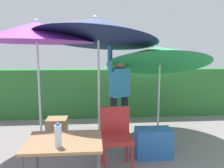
{
  "coord_description": "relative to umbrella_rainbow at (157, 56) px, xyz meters",
  "views": [
    {
      "loc": [
        -0.33,
        -3.87,
        1.72
      ],
      "look_at": [
        0.0,
        0.3,
        1.1
      ],
      "focal_mm": 36.27,
      "sensor_mm": 36.0,
      "label": 1
    }
  ],
  "objects": [
    {
      "name": "umbrella_yellow",
      "position": [
        -2.16,
        -0.56,
        0.4
      ],
      "size": [
        1.88,
        1.88,
        2.23
      ],
      "color": "silver",
      "rests_on": "ground_plane"
    },
    {
      "name": "hedge_row",
      "position": [
        -0.91,
        1.59,
        -0.99
      ],
      "size": [
        8.0,
        0.7,
        1.25
      ],
      "primitive_type": "cube",
      "color": "#2D7033",
      "rests_on": "ground_plane"
    },
    {
      "name": "chair_plastic",
      "position": [
        -0.93,
        -1.22,
        -1.11
      ],
      "size": [
        0.46,
        0.46,
        0.89
      ],
      "color": "#B72D2D",
      "rests_on": "ground_plane"
    },
    {
      "name": "folding_table",
      "position": [
        -1.57,
        -2.07,
        -0.93
      ],
      "size": [
        0.8,
        0.6,
        0.78
      ],
      "color": "#4C4C51",
      "rests_on": "ground_plane"
    },
    {
      "name": "umbrella_rainbow",
      "position": [
        0.0,
        0.0,
        0.0
      ],
      "size": [
        2.03,
        2.02,
        2.09
      ],
      "color": "silver",
      "rests_on": "ground_plane"
    },
    {
      "name": "ground_plane",
      "position": [
        -0.91,
        -0.51,
        -1.62
      ],
      "size": [
        24.0,
        24.0,
        0.0
      ],
      "primitive_type": "plane",
      "color": "gray"
    },
    {
      "name": "person_vendor",
      "position": [
        -0.75,
        -0.01,
        -0.68
      ],
      "size": [
        0.51,
        0.38,
        1.88
      ],
      "color": "black",
      "rests_on": "ground_plane"
    },
    {
      "name": "umbrella_orange",
      "position": [
        -1.19,
        -0.63,
        0.45
      ],
      "size": [
        2.06,
        2.04,
        2.46
      ],
      "color": "silver",
      "rests_on": "ground_plane"
    },
    {
      "name": "crate_cardboard",
      "position": [
        -2.0,
        0.08,
        -1.43
      ],
      "size": [
        0.4,
        0.37,
        0.37
      ],
      "primitive_type": "cube",
      "color": "#9E7A4C",
      "rests_on": "ground_plane"
    },
    {
      "name": "cooler_box",
      "position": [
        -0.29,
        -0.95,
        -1.38
      ],
      "size": [
        0.58,
        0.32,
        0.47
      ],
      "primitive_type": "cube",
      "color": "#2D6BB7",
      "rests_on": "ground_plane"
    },
    {
      "name": "bottle_water",
      "position": [
        -1.6,
        -2.23,
        -0.72
      ],
      "size": [
        0.07,
        0.07,
        0.24
      ],
      "color": "silver",
      "rests_on": "folding_table"
    }
  ]
}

